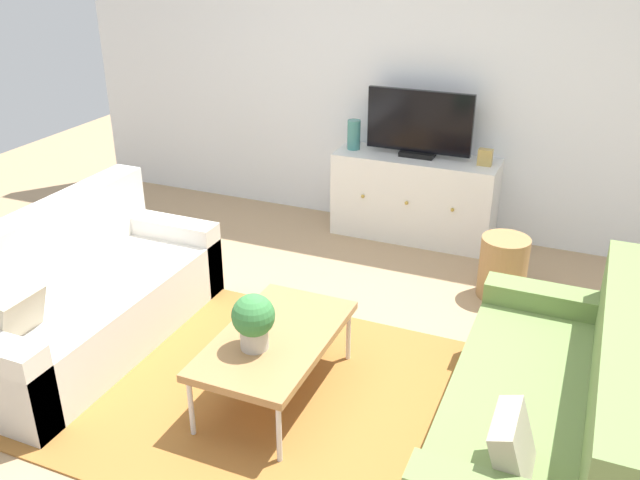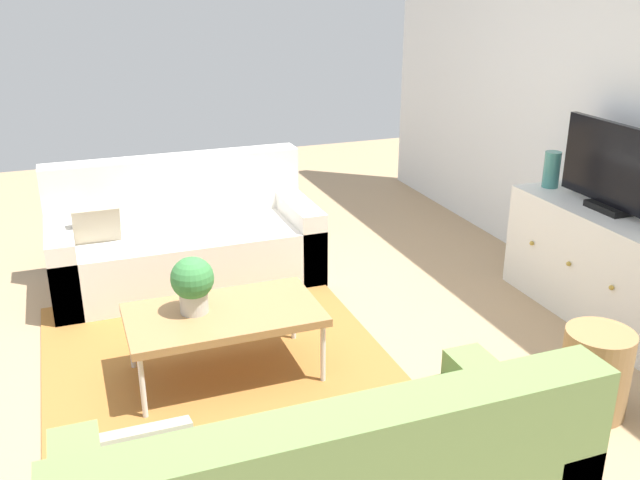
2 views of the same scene
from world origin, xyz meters
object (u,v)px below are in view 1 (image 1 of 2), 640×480
at_px(coffee_table, 275,340).
at_px(tv_console, 414,197).
at_px(potted_plant, 253,319).
at_px(mantel_clock, 485,157).
at_px(couch_left_side, 78,301).
at_px(flat_screen_tv, 419,124).
at_px(wicker_basket, 503,267).
at_px(couch_right_side, 555,419).
at_px(glass_vase, 354,135).

relative_size(coffee_table, tv_console, 0.77).
bearing_deg(potted_plant, mantel_clock, 74.62).
xyz_separation_m(potted_plant, mantel_clock, (0.70, 2.55, 0.21)).
xyz_separation_m(coffee_table, tv_console, (0.10, 2.40, -0.01)).
bearing_deg(tv_console, coffee_table, -92.49).
distance_m(couch_left_side, coffee_table, 1.40).
xyz_separation_m(flat_screen_tv, wicker_basket, (0.87, -0.76, -0.75)).
height_order(coffee_table, potted_plant, potted_plant).
xyz_separation_m(potted_plant, flat_screen_tv, (0.15, 2.57, 0.41)).
bearing_deg(mantel_clock, coffee_table, -105.22).
relative_size(couch_left_side, coffee_table, 1.77).
height_order(couch_right_side, coffee_table, couch_right_side).
xyz_separation_m(couch_left_side, mantel_clock, (2.05, 2.37, 0.50)).
bearing_deg(glass_vase, wicker_basket, -27.64).
distance_m(glass_vase, mantel_clock, 1.10).
distance_m(coffee_table, glass_vase, 2.49).
bearing_deg(couch_left_side, flat_screen_tv, 57.85).
relative_size(couch_right_side, wicker_basket, 4.06).
distance_m(couch_right_side, coffee_table, 1.48).
xyz_separation_m(mantel_clock, wicker_basket, (0.32, -0.74, -0.55)).
bearing_deg(mantel_clock, wicker_basket, -66.67).
xyz_separation_m(couch_left_side, glass_vase, (0.96, 2.37, 0.55)).
xyz_separation_m(coffee_table, potted_plant, (-0.05, -0.15, 0.20)).
distance_m(couch_left_side, mantel_clock, 3.18).
height_order(potted_plant, wicker_basket, potted_plant).
bearing_deg(flat_screen_tv, coffee_table, -92.47).
relative_size(tv_console, glass_vase, 5.42).
bearing_deg(wicker_basket, coffee_table, -120.40).
xyz_separation_m(tv_console, flat_screen_tv, (-0.00, 0.02, 0.62)).
bearing_deg(flat_screen_tv, tv_console, -90.00).
bearing_deg(glass_vase, tv_console, -0.00).
bearing_deg(couch_right_side, glass_vase, 128.98).
distance_m(couch_left_side, potted_plant, 1.39).
relative_size(couch_left_side, flat_screen_tv, 2.13).
distance_m(mantel_clock, wicker_basket, 0.98).
distance_m(couch_left_side, tv_console, 2.81).
bearing_deg(mantel_clock, potted_plant, -105.38).
relative_size(glass_vase, mantel_clock, 1.90).
bearing_deg(mantel_clock, glass_vase, 180.00).
height_order(flat_screen_tv, mantel_clock, flat_screen_tv).
xyz_separation_m(tv_console, mantel_clock, (0.55, 0.00, 0.42)).
bearing_deg(tv_console, mantel_clock, 0.00).
distance_m(tv_console, mantel_clock, 0.69).
distance_m(flat_screen_tv, mantel_clock, 0.59).
xyz_separation_m(couch_right_side, potted_plant, (-1.52, -0.17, 0.29)).
bearing_deg(mantel_clock, flat_screen_tv, 177.91).
bearing_deg(flat_screen_tv, potted_plant, -93.38).
height_order(couch_left_side, potted_plant, couch_left_side).
distance_m(couch_right_side, glass_vase, 3.10).
bearing_deg(wicker_basket, couch_right_side, -72.87).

